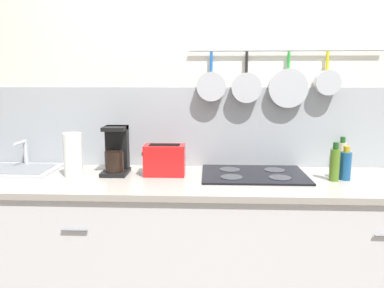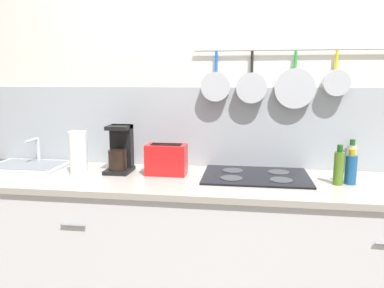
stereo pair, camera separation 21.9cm
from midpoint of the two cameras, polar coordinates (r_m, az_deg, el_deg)
wall_back at (r=2.54m, az=8.34°, el=4.33°), size 7.20×0.14×2.60m
cabinet_base at (r=2.40m, az=7.77°, el=-16.73°), size 3.24×0.66×0.90m
countertop at (r=2.23m, az=8.05°, el=-5.92°), size 3.28×0.68×0.03m
sink_basin at (r=2.72m, az=-21.59°, el=-2.96°), size 0.51×0.36×0.18m
paper_towel_roll at (r=2.41m, az=-14.50°, el=-1.30°), size 0.11×0.11×0.27m
coffee_maker at (r=2.41m, az=-8.37°, el=-1.27°), size 0.15×0.20×0.30m
toaster at (r=2.31m, az=-1.22°, el=-2.40°), size 0.26×0.14×0.19m
cooktop at (r=2.33m, az=12.38°, el=-4.80°), size 0.63×0.46×0.01m
bottle_sesame_oil at (r=2.29m, az=24.06°, el=-3.28°), size 0.06×0.06×0.23m
bottle_dish_soap at (r=2.33m, az=25.58°, el=-3.44°), size 0.06×0.06×0.20m
bottle_hot_sauce at (r=2.61m, az=25.38°, el=-1.97°), size 0.06×0.06×0.21m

